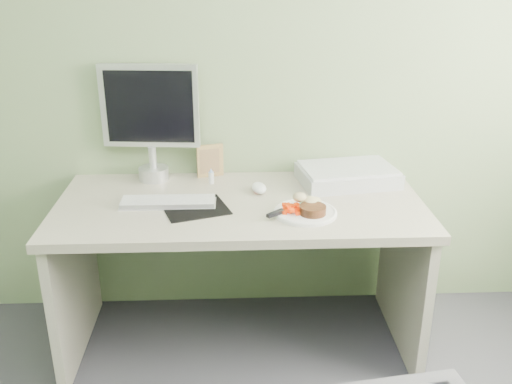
{
  "coord_description": "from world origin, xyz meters",
  "views": [
    {
      "loc": [
        -0.03,
        -0.66,
        1.7
      ],
      "look_at": [
        0.06,
        1.5,
        0.83
      ],
      "focal_mm": 40.0,
      "sensor_mm": 36.0,
      "label": 1
    }
  ],
  "objects_px": {
    "plate": "(305,213)",
    "monitor": "(150,116)",
    "scanner": "(347,176)",
    "desk": "(240,239)"
  },
  "relations": [
    {
      "from": "desk",
      "to": "scanner",
      "type": "relative_size",
      "value": 3.61
    },
    {
      "from": "scanner",
      "to": "monitor",
      "type": "relative_size",
      "value": 0.81
    },
    {
      "from": "desk",
      "to": "plate",
      "type": "bearing_deg",
      "value": -27.74
    },
    {
      "from": "plate",
      "to": "monitor",
      "type": "distance_m",
      "value": 0.87
    },
    {
      "from": "plate",
      "to": "scanner",
      "type": "relative_size",
      "value": 0.59
    },
    {
      "from": "monitor",
      "to": "desk",
      "type": "bearing_deg",
      "value": -32.39
    },
    {
      "from": "plate",
      "to": "monitor",
      "type": "relative_size",
      "value": 0.48
    },
    {
      "from": "plate",
      "to": "scanner",
      "type": "bearing_deg",
      "value": 55.5
    },
    {
      "from": "desk",
      "to": "plate",
      "type": "height_order",
      "value": "plate"
    },
    {
      "from": "monitor",
      "to": "plate",
      "type": "bearing_deg",
      "value": -28.74
    }
  ]
}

